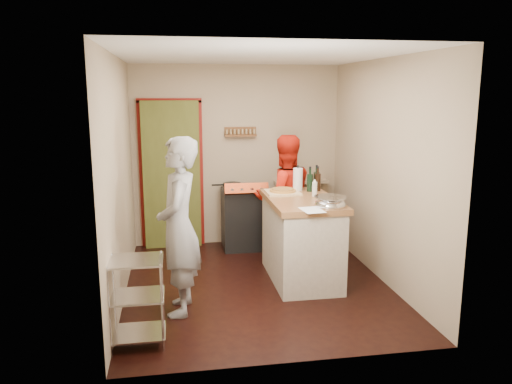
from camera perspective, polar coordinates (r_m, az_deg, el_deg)
floor at (r=5.95m, az=0.10°, el=-10.50°), size 3.50×3.50×0.00m
back_wall at (r=7.31m, az=-7.21°, el=2.75°), size 3.00×0.44×2.60m
left_wall at (r=5.55m, az=-15.35°, el=1.46°), size 0.04×3.50×2.60m
right_wall at (r=6.03m, az=14.31°, el=2.28°), size 0.04×3.50×2.60m
ceiling at (r=5.54m, az=0.11°, el=15.45°), size 3.00×3.50×0.02m
stove at (r=7.16m, az=-1.43°, el=-2.92°), size 0.60×0.63×1.00m
wire_shelving at (r=4.62m, az=-13.46°, el=-11.62°), size 0.48×0.40×0.80m
island at (r=5.97m, az=5.23°, el=-5.17°), size 0.78×1.42×1.31m
person_stripe at (r=5.04m, az=-8.81°, el=-3.94°), size 0.49×0.69×1.80m
person_red at (r=6.62m, az=3.27°, el=-0.69°), size 0.88×0.72×1.67m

